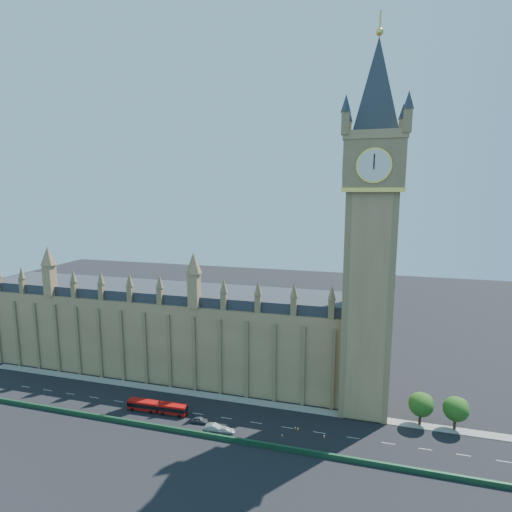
% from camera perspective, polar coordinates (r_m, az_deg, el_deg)
% --- Properties ---
extents(ground, '(400.00, 400.00, 0.00)m').
position_cam_1_polar(ground, '(113.17, -6.30, -21.75)').
color(ground, black).
rests_on(ground, ground).
extents(palace_westminster, '(120.00, 20.00, 28.00)m').
position_cam_1_polar(palace_westminster, '(135.20, -12.98, -10.14)').
color(palace_westminster, olive).
rests_on(palace_westminster, ground).
extents(elizabeth_tower, '(20.59, 20.59, 105.00)m').
position_cam_1_polar(elizabeth_tower, '(104.08, 16.18, 6.89)').
color(elizabeth_tower, olive).
rests_on(elizabeth_tower, ground).
extents(bridge_parapet, '(160.00, 0.60, 1.20)m').
position_cam_1_polar(bridge_parapet, '(105.82, -8.26, -23.82)').
color(bridge_parapet, '#1E4C2D').
rests_on(bridge_parapet, ground).
extents(kerb_north, '(160.00, 3.00, 0.16)m').
position_cam_1_polar(kerb_north, '(120.82, -4.56, -19.53)').
color(kerb_north, gray).
rests_on(kerb_north, ground).
extents(tree_east_near, '(6.00, 6.00, 8.50)m').
position_cam_1_polar(tree_east_near, '(114.11, 22.61, -18.92)').
color(tree_east_near, '#382619').
rests_on(tree_east_near, ground).
extents(tree_east_far, '(6.00, 6.00, 8.50)m').
position_cam_1_polar(tree_east_far, '(115.49, 26.77, -18.87)').
color(tree_east_far, '#382619').
rests_on(tree_east_far, ground).
extents(red_bus, '(16.51, 3.07, 2.79)m').
position_cam_1_polar(red_bus, '(116.39, -13.95, -20.21)').
color(red_bus, '#B10E0B').
rests_on(red_bus, ground).
extents(car_grey, '(4.64, 2.09, 1.55)m').
position_cam_1_polar(car_grey, '(110.50, -8.12, -22.16)').
color(car_grey, '#43474B').
rests_on(car_grey, ground).
extents(car_silver, '(5.09, 2.06, 1.64)m').
position_cam_1_polar(car_silver, '(107.02, -5.89, -23.22)').
color(car_silver, '#A0A1A7').
rests_on(car_silver, ground).
extents(car_white, '(4.73, 2.41, 1.32)m').
position_cam_1_polar(car_white, '(106.28, -4.30, -23.55)').
color(car_white, silver).
rests_on(car_white, ground).
extents(cone_a, '(0.56, 0.56, 0.77)m').
position_cam_1_polar(cone_a, '(105.77, 9.71, -24.02)').
color(cone_a, black).
rests_on(cone_a, ground).
extents(cone_b, '(0.50, 0.50, 0.66)m').
position_cam_1_polar(cone_b, '(105.07, 3.76, -24.18)').
color(cone_b, black).
rests_on(cone_b, ground).
extents(cone_c, '(0.49, 0.49, 0.65)m').
position_cam_1_polar(cone_c, '(107.92, 5.63, -23.22)').
color(cone_c, black).
rests_on(cone_c, ground).
extents(cone_d, '(0.56, 0.56, 0.75)m').
position_cam_1_polar(cone_d, '(107.52, 6.01, -23.33)').
color(cone_d, black).
rests_on(cone_d, ground).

